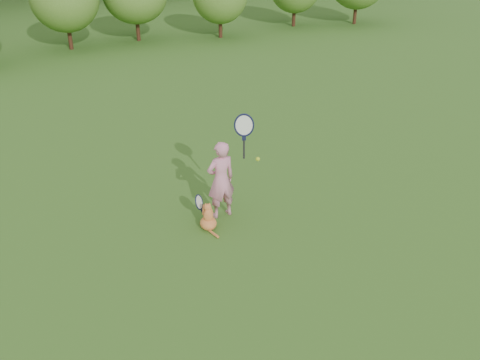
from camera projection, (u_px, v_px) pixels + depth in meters
ground at (253, 248)px, 7.82m from camera, size 100.00×100.00×0.00m
shrub_row at (61, 10)px, 17.40m from camera, size 28.00×3.00×2.80m
child at (222, 178)px, 8.33m from camera, size 0.72×0.45×1.93m
cat at (208, 215)px, 8.20m from camera, size 0.40×0.66×0.59m
tennis_ball at (258, 159)px, 8.84m from camera, size 0.07×0.07×0.07m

